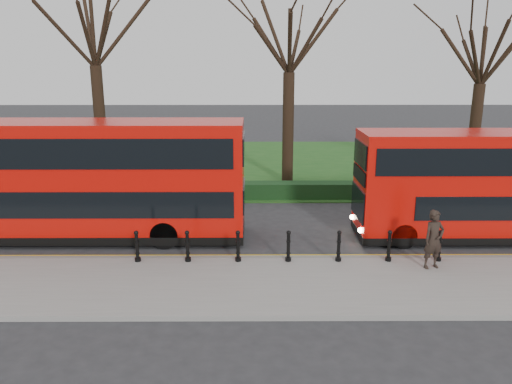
{
  "coord_description": "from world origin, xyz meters",
  "views": [
    {
      "loc": [
        0.16,
        -16.57,
        6.51
      ],
      "look_at": [
        0.24,
        0.5,
        2.0
      ],
      "focal_mm": 35.0,
      "sensor_mm": 36.0,
      "label": 1
    }
  ],
  "objects_px": {
    "bus_rear": "(495,186)",
    "pedestrian": "(434,239)",
    "bollard_row": "(288,247)",
    "bus_lead": "(94,181)"
  },
  "relations": [
    {
      "from": "bus_rear",
      "to": "pedestrian",
      "type": "height_order",
      "value": "bus_rear"
    },
    {
      "from": "bollard_row",
      "to": "pedestrian",
      "type": "relative_size",
      "value": 5.28
    },
    {
      "from": "bus_lead",
      "to": "pedestrian",
      "type": "bearing_deg",
      "value": -15.56
    },
    {
      "from": "bollard_row",
      "to": "bus_lead",
      "type": "xyz_separation_m",
      "value": [
        -7.02,
        2.64,
        1.57
      ]
    },
    {
      "from": "bollard_row",
      "to": "bus_rear",
      "type": "distance_m",
      "value": 8.3
    },
    {
      "from": "bollard_row",
      "to": "bus_rear",
      "type": "xyz_separation_m",
      "value": [
        7.79,
        2.53,
        1.38
      ]
    },
    {
      "from": "bollard_row",
      "to": "bus_lead",
      "type": "height_order",
      "value": "bus_lead"
    },
    {
      "from": "bus_rear",
      "to": "pedestrian",
      "type": "xyz_separation_m",
      "value": [
        -3.28,
        -3.1,
        -0.93
      ]
    },
    {
      "from": "bollard_row",
      "to": "pedestrian",
      "type": "xyz_separation_m",
      "value": [
        4.5,
        -0.57,
        0.45
      ]
    },
    {
      "from": "pedestrian",
      "to": "bus_rear",
      "type": "bearing_deg",
      "value": 26.04
    }
  ]
}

